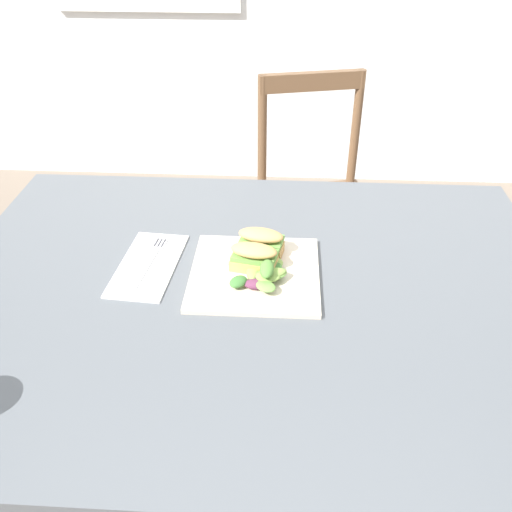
% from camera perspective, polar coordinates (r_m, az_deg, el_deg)
% --- Properties ---
extents(dining_table, '(1.24, 0.94, 0.74)m').
position_cam_1_polar(dining_table, '(1.16, -0.30, -8.04)').
color(dining_table, '#51565B').
rests_on(dining_table, ground).
extents(chair_wooden_far, '(0.48, 0.48, 0.87)m').
position_cam_1_polar(chair_wooden_far, '(1.98, 6.23, 5.35)').
color(chair_wooden_far, brown).
rests_on(chair_wooden_far, ground).
extents(plate_lunch, '(0.26, 0.26, 0.01)m').
position_cam_1_polar(plate_lunch, '(1.11, -0.12, -1.80)').
color(plate_lunch, beige).
rests_on(plate_lunch, dining_table).
extents(sandwich_half_front, '(0.10, 0.07, 0.06)m').
position_cam_1_polar(sandwich_half_front, '(1.10, -0.21, -0.06)').
color(sandwich_half_front, tan).
rests_on(sandwich_half_front, plate_lunch).
extents(sandwich_half_back, '(0.10, 0.07, 0.06)m').
position_cam_1_polar(sandwich_half_back, '(1.15, 0.51, 1.53)').
color(sandwich_half_back, tan).
rests_on(sandwich_half_back, plate_lunch).
extents(salad_mixed_greens, '(0.12, 0.13, 0.04)m').
position_cam_1_polar(salad_mixed_greens, '(1.08, 0.86, -1.71)').
color(salad_mixed_greens, '#602D47').
rests_on(salad_mixed_greens, plate_lunch).
extents(napkin_folded, '(0.13, 0.24, 0.00)m').
position_cam_1_polar(napkin_folded, '(1.16, -11.04, -0.90)').
color(napkin_folded, white).
rests_on(napkin_folded, dining_table).
extents(fork_on_napkin, '(0.04, 0.19, 0.00)m').
position_cam_1_polar(fork_on_napkin, '(1.18, -10.78, -0.28)').
color(fork_on_napkin, silver).
rests_on(fork_on_napkin, napkin_folded).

